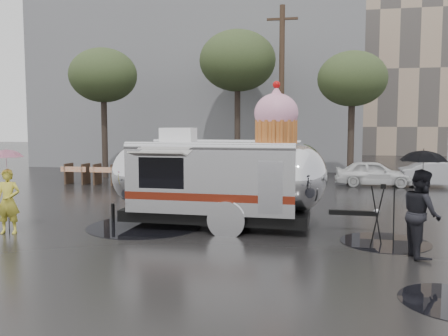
% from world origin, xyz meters
% --- Properties ---
extents(ground, '(120.00, 120.00, 0.00)m').
position_xyz_m(ground, '(0.00, 0.00, 0.00)').
color(ground, black).
rests_on(ground, ground).
extents(puddles, '(15.07, 9.82, 0.01)m').
position_xyz_m(puddles, '(-1.11, -0.84, 0.01)').
color(puddles, black).
rests_on(puddles, ground).
extents(grey_building, '(22.00, 12.00, 13.00)m').
position_xyz_m(grey_building, '(-4.00, 24.00, 6.50)').
color(grey_building, slate).
rests_on(grey_building, ground).
extents(utility_pole, '(1.60, 0.28, 9.00)m').
position_xyz_m(utility_pole, '(2.50, 14.00, 4.62)').
color(utility_pole, '#473323').
rests_on(utility_pole, ground).
extents(tree_left, '(3.64, 3.64, 6.95)m').
position_xyz_m(tree_left, '(-7.00, 13.00, 5.48)').
color(tree_left, '#382D26').
rests_on(tree_left, ground).
extents(tree_mid, '(4.20, 4.20, 8.03)m').
position_xyz_m(tree_mid, '(0.00, 15.00, 6.34)').
color(tree_mid, '#382D26').
rests_on(tree_mid, ground).
extents(tree_right, '(3.36, 3.36, 6.42)m').
position_xyz_m(tree_right, '(6.00, 13.00, 5.06)').
color(tree_right, '#382D26').
rests_on(tree_right, ground).
extents(barricade_row, '(4.30, 0.80, 1.00)m').
position_xyz_m(barricade_row, '(-5.55, 9.96, 0.52)').
color(barricade_row, '#473323').
rests_on(barricade_row, ground).
extents(airstream_trailer, '(7.70, 2.95, 4.14)m').
position_xyz_m(airstream_trailer, '(1.72, 1.96, 1.45)').
color(airstream_trailer, silver).
rests_on(airstream_trailer, ground).
extents(person_left, '(0.69, 0.53, 1.72)m').
position_xyz_m(person_left, '(-3.60, -0.05, 0.86)').
color(person_left, gold).
rests_on(person_left, ground).
extents(umbrella_pink, '(1.05, 1.05, 2.27)m').
position_xyz_m(umbrella_pink, '(-3.60, -0.05, 1.91)').
color(umbrella_pink, pink).
rests_on(umbrella_pink, ground).
extents(person_right, '(0.64, 0.99, 1.92)m').
position_xyz_m(person_right, '(6.63, -0.31, 0.96)').
color(person_right, black).
rests_on(person_right, ground).
extents(umbrella_black, '(1.20, 1.20, 2.37)m').
position_xyz_m(umbrella_black, '(6.63, -0.31, 1.96)').
color(umbrella_black, black).
rests_on(umbrella_black, ground).
extents(tripod, '(0.57, 0.62, 1.50)m').
position_xyz_m(tripod, '(5.92, 0.39, 0.89)').
color(tripod, black).
rests_on(tripod, ground).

